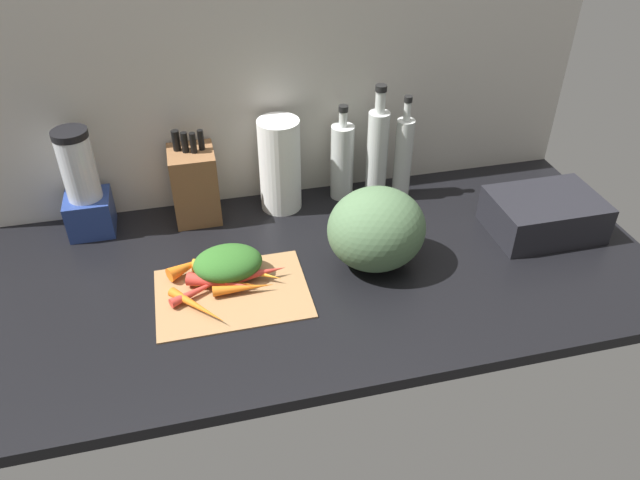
{
  "coord_description": "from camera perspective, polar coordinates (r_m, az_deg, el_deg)",
  "views": [
    {
      "loc": [
        -27.28,
        -116.42,
        94.88
      ],
      "look_at": [
        -0.89,
        -7.74,
        13.72
      ],
      "focal_mm": 34.23,
      "sensor_mm": 36.0,
      "label": 1
    }
  ],
  "objects": [
    {
      "name": "carrot_1",
      "position": [
        1.48,
        -6.09,
        -3.07
      ],
      "size": [
        13.14,
        9.67,
        2.78
      ],
      "primitive_type": "cone",
      "rotation": [
        0.0,
        1.57,
        -0.56
      ],
      "color": "orange",
      "rests_on": "cutting_board"
    },
    {
      "name": "dish_rack",
      "position": [
        1.73,
        20.19,
        2.27
      ],
      "size": [
        28.29,
        20.24,
        10.2
      ],
      "primitive_type": "cube",
      "color": "black",
      "rests_on": "ground_plane"
    },
    {
      "name": "carrot_5",
      "position": [
        1.46,
        -9.33,
        -3.95
      ],
      "size": [
        15.88,
        9.62,
        3.37
      ],
      "primitive_type": "cone",
      "rotation": [
        0.0,
        1.57,
        -0.42
      ],
      "color": "red",
      "rests_on": "cutting_board"
    },
    {
      "name": "winter_squash",
      "position": [
        1.48,
        5.29,
        1.02
      ],
      "size": [
        24.13,
        21.89,
        20.7
      ],
      "primitive_type": "ellipsoid",
      "color": "#4C6B47",
      "rests_on": "ground_plane"
    },
    {
      "name": "carrot_0",
      "position": [
        1.46,
        -8.86,
        -3.95
      ],
      "size": [
        14.36,
        7.46,
        2.79
      ],
      "primitive_type": "cone",
      "rotation": [
        0.0,
        1.57,
        -0.35
      ],
      "color": "orange",
      "rests_on": "cutting_board"
    },
    {
      "name": "bottle_0",
      "position": [
        1.74,
        2.08,
        7.43
      ],
      "size": [
        6.55,
        6.55,
        28.16
      ],
      "color": "silver",
      "rests_on": "ground_plane"
    },
    {
      "name": "paper_towel_roll",
      "position": [
        1.69,
        -3.77,
        6.99
      ],
      "size": [
        11.44,
        11.44,
        26.5
      ],
      "primitive_type": "cylinder",
      "color": "white",
      "rests_on": "ground_plane"
    },
    {
      "name": "carrot_4",
      "position": [
        1.47,
        -6.07,
        -3.18
      ],
      "size": [
        15.62,
        5.1,
        3.56
      ],
      "primitive_type": "cone",
      "rotation": [
        0.0,
        1.57,
        0.1
      ],
      "color": "red",
      "rests_on": "cutting_board"
    },
    {
      "name": "ground_plane",
      "position": [
        1.54,
        -0.36,
        -2.9
      ],
      "size": [
        170.0,
        80.0,
        3.0
      ],
      "primitive_type": "cube",
      "color": "black"
    },
    {
      "name": "blender_appliance",
      "position": [
        1.7,
        -21.19,
        4.41
      ],
      "size": [
        11.61,
        11.61,
        29.47
      ],
      "color": "navy",
      "rests_on": "ground_plane"
    },
    {
      "name": "carrot_8",
      "position": [
        1.52,
        -12.29,
        -2.44
      ],
      "size": [
        10.6,
        7.94,
        3.54
      ],
      "primitive_type": "cone",
      "rotation": [
        0.0,
        1.57,
        0.5
      ],
      "color": "orange",
      "rests_on": "cutting_board"
    },
    {
      "name": "bottle_2",
      "position": [
        1.76,
        7.78,
        7.72
      ],
      "size": [
        5.06,
        5.06,
        30.68
      ],
      "color": "silver",
      "rests_on": "ground_plane"
    },
    {
      "name": "wall_back",
      "position": [
        1.7,
        -3.48,
        13.49
      ],
      "size": [
        170.0,
        3.0,
        60.0
      ],
      "primitive_type": "cube",
      "color": "#BCB7AD",
      "rests_on": "ground_plane"
    },
    {
      "name": "carrot_greens_pile",
      "position": [
        1.48,
        -8.6,
        -2.14
      ],
      "size": [
        16.63,
        12.79,
        7.04
      ],
      "primitive_type": "ellipsoid",
      "color": "#2D6023",
      "rests_on": "cutting_board"
    },
    {
      "name": "knife_block",
      "position": [
        1.69,
        -11.64,
        5.15
      ],
      "size": [
        12.05,
        12.98,
        25.71
      ],
      "color": "brown",
      "rests_on": "ground_plane"
    },
    {
      "name": "carrot_6",
      "position": [
        1.46,
        -10.98,
        -4.49
      ],
      "size": [
        15.56,
        9.27,
        2.24
      ],
      "primitive_type": "cone",
      "rotation": [
        0.0,
        1.57,
        0.46
      ],
      "color": "red",
      "rests_on": "cutting_board"
    },
    {
      "name": "cutting_board",
      "position": [
        1.46,
        -8.2,
        -4.89
      ],
      "size": [
        35.61,
        25.46,
        0.8
      ],
      "primitive_type": "cube",
      "color": "#997047",
      "rests_on": "ground_plane"
    },
    {
      "name": "carrot_7",
      "position": [
        1.41,
        -11.39,
        -6.09
      ],
      "size": [
        12.67,
        14.46,
        2.29
      ],
      "primitive_type": "cone",
      "rotation": [
        0.0,
        1.57,
        -0.87
      ],
      "color": "orange",
      "rests_on": "cutting_board"
    },
    {
      "name": "carrot_2",
      "position": [
        1.44,
        -7.16,
        -4.47
      ],
      "size": [
        14.46,
        3.34,
        2.53
      ],
      "primitive_type": "cone",
      "rotation": [
        0.0,
        1.57,
        -0.06
      ],
      "color": "orange",
      "rests_on": "cutting_board"
    },
    {
      "name": "carrot_3",
      "position": [
        1.51,
        -9.11,
        -2.39
      ],
      "size": [
        14.74,
        6.92,
        3.24
      ],
      "primitive_type": "cone",
      "rotation": [
        0.0,
        1.57,
        -0.27
      ],
      "color": "orange",
      "rests_on": "cutting_board"
    },
    {
      "name": "bottle_1",
      "position": [
        1.73,
        5.36,
        8.06
      ],
      "size": [
        5.92,
        5.92,
        34.3
      ],
      "color": "silver",
      "rests_on": "ground_plane"
    }
  ]
}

